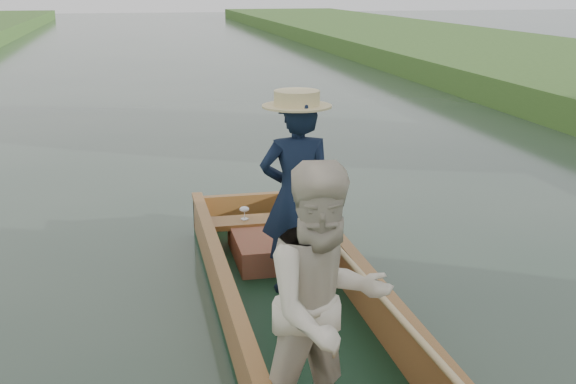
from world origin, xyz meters
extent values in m
plane|color=#283D30|center=(0.00, 0.00, 0.00)|extent=(120.00, 120.00, 0.00)
cube|color=black|center=(0.00, 0.00, 0.04)|extent=(1.10, 5.00, 0.08)
cube|color=#995C2F|center=(-0.51, 0.00, 0.24)|extent=(0.08, 5.00, 0.32)
cube|color=#995C2F|center=(0.51, 0.00, 0.24)|extent=(0.08, 5.00, 0.32)
cube|color=#995C2F|center=(0.00, 2.46, 0.24)|extent=(1.10, 0.08, 0.32)
cube|color=#995C2F|center=(-0.51, 0.00, 0.42)|extent=(0.10, 5.00, 0.04)
cube|color=#995C2F|center=(0.51, 0.00, 0.42)|extent=(0.10, 5.00, 0.04)
cube|color=#995C2F|center=(0.00, 1.90, 0.30)|extent=(0.94, 0.30, 0.05)
imported|color=#0F1A32|center=(0.11, 0.79, 0.85)|extent=(0.59, 0.42, 1.55)
cylinder|color=beige|center=(0.11, 0.79, 1.59)|extent=(0.52, 0.52, 0.12)
imported|color=beige|center=(-0.19, -1.16, 0.85)|extent=(0.86, 0.73, 1.53)
cube|color=#993631|center=(0.14, 1.51, 0.19)|extent=(0.85, 0.90, 0.22)
sphere|color=#A68557|center=(0.42, 1.41, 0.41)|extent=(0.20, 0.20, 0.20)
sphere|color=#A68557|center=(0.42, 1.40, 0.56)|extent=(0.15, 0.15, 0.15)
sphere|color=#A68557|center=(0.37, 1.40, 0.62)|extent=(0.06, 0.06, 0.06)
sphere|color=#A68557|center=(0.48, 1.40, 0.62)|extent=(0.06, 0.06, 0.06)
sphere|color=#A68557|center=(0.42, 1.34, 0.54)|extent=(0.06, 0.06, 0.06)
sphere|color=#A68557|center=(0.33, 1.39, 0.44)|extent=(0.07, 0.07, 0.07)
sphere|color=#A68557|center=(0.51, 1.39, 0.44)|extent=(0.07, 0.07, 0.07)
sphere|color=#A68557|center=(0.37, 1.38, 0.32)|extent=(0.08, 0.08, 0.08)
sphere|color=#A68557|center=(0.47, 1.38, 0.32)|extent=(0.08, 0.08, 0.08)
cylinder|color=silver|center=(-0.13, 1.90, 0.33)|extent=(0.07, 0.07, 0.01)
cylinder|color=silver|center=(-0.13, 1.90, 0.37)|extent=(0.01, 0.01, 0.08)
ellipsoid|color=silver|center=(-0.13, 1.90, 0.43)|extent=(0.09, 0.09, 0.05)
cylinder|color=tan|center=(0.43, -0.15, 0.46)|extent=(0.04, 4.52, 0.20)
camera|label=1|loc=(-1.08, -4.37, 2.42)|focal=45.00mm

